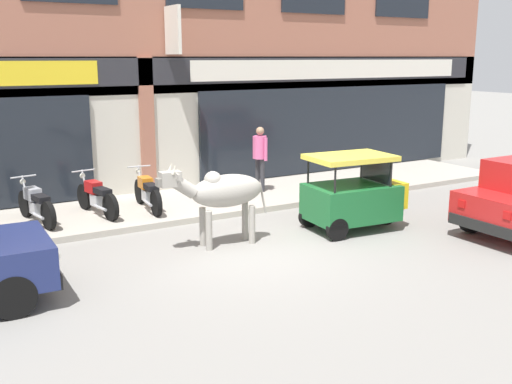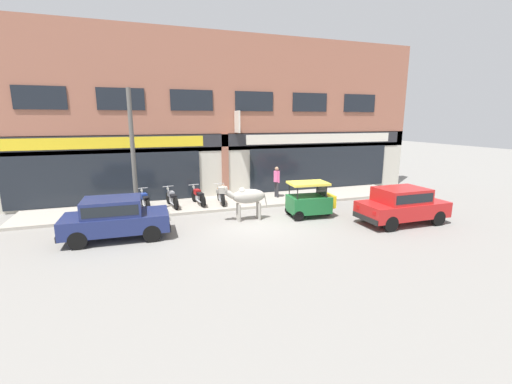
% 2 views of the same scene
% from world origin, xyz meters
% --- Properties ---
extents(ground_plane, '(90.00, 90.00, 0.00)m').
position_xyz_m(ground_plane, '(0.00, 0.00, 0.00)').
color(ground_plane, gray).
extents(sidewalk, '(19.00, 2.81, 0.13)m').
position_xyz_m(sidewalk, '(0.00, 3.60, 0.06)').
color(sidewalk, '#A8A093').
rests_on(sidewalk, ground).
extents(shop_building, '(23.00, 1.40, 8.40)m').
position_xyz_m(shop_building, '(0.00, 5.26, 3.98)').
color(shop_building, '#9E604C').
rests_on(shop_building, ground).
extents(cow, '(2.15, 0.59, 1.61)m').
position_xyz_m(cow, '(-0.24, 0.59, 1.01)').
color(cow, '#9E998E').
rests_on(cow, ground).
extents(car_0, '(3.62, 1.63, 1.46)m').
position_xyz_m(car_0, '(5.51, -1.88, 0.81)').
color(car_0, black).
rests_on(car_0, ground).
extents(car_1, '(3.66, 1.71, 1.46)m').
position_xyz_m(car_1, '(-5.24, -0.03, 0.81)').
color(car_1, black).
rests_on(car_1, ground).
extents(auto_rickshaw, '(2.04, 1.31, 1.52)m').
position_xyz_m(auto_rickshaw, '(2.52, 0.20, 0.66)').
color(auto_rickshaw, black).
rests_on(auto_rickshaw, ground).
extents(motorcycle_0, '(0.55, 1.80, 0.88)m').
position_xyz_m(motorcycle_0, '(-4.17, 3.38, 0.51)').
color(motorcycle_0, black).
rests_on(motorcycle_0, sidewalk).
extents(motorcycle_1, '(0.56, 1.80, 0.88)m').
position_xyz_m(motorcycle_1, '(-2.97, 3.44, 0.51)').
color(motorcycle_1, black).
rests_on(motorcycle_1, sidewalk).
extents(motorcycle_2, '(0.55, 1.80, 0.88)m').
position_xyz_m(motorcycle_2, '(-1.74, 3.46, 0.51)').
color(motorcycle_2, black).
rests_on(motorcycle_2, sidewalk).
extents(motorcycle_3, '(0.52, 1.81, 0.88)m').
position_xyz_m(motorcycle_3, '(-0.66, 3.33, 0.51)').
color(motorcycle_3, black).
rests_on(motorcycle_3, sidewalk).
extents(pedestrian, '(0.32, 0.49, 1.60)m').
position_xyz_m(pedestrian, '(2.40, 3.66, 1.11)').
color(pedestrian, '#2D2D33').
rests_on(pedestrian, sidewalk).
extents(utility_pole, '(0.18, 0.18, 5.23)m').
position_xyz_m(utility_pole, '(-4.52, 2.50, 2.74)').
color(utility_pole, '#595651').
rests_on(utility_pole, sidewalk).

